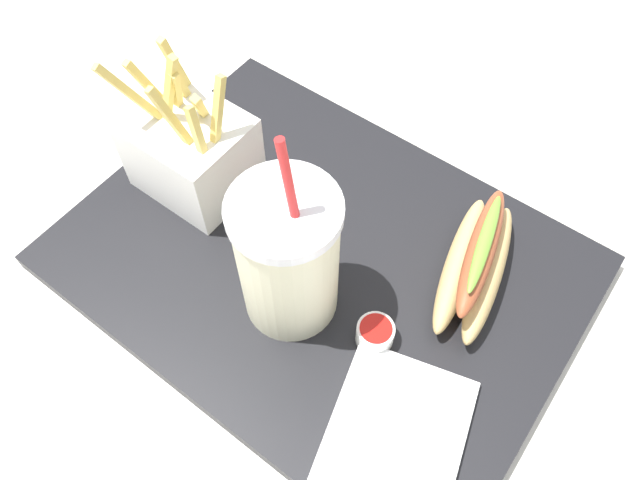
# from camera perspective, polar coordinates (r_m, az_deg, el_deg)

# --- Properties ---
(ground_plane) EXTENTS (2.40, 2.40, 0.02)m
(ground_plane) POSITION_cam_1_polar(r_m,az_deg,el_deg) (0.60, 0.00, -3.08)
(ground_plane) COLOR silver
(food_tray) EXTENTS (0.47, 0.35, 0.02)m
(food_tray) POSITION_cam_1_polar(r_m,az_deg,el_deg) (0.59, 0.00, -2.11)
(food_tray) COLOR black
(food_tray) RESTS_ON ground_plane
(soda_cup) EXTENTS (0.09, 0.09, 0.21)m
(soda_cup) POSITION_cam_1_polar(r_m,az_deg,el_deg) (0.49, -3.01, -1.70)
(soda_cup) COLOR beige
(soda_cup) RESTS_ON food_tray
(fries_basket) EXTENTS (0.11, 0.09, 0.16)m
(fries_basket) POSITION_cam_1_polar(r_m,az_deg,el_deg) (0.61, -12.03, 8.07)
(fries_basket) COLOR white
(fries_basket) RESTS_ON food_tray
(hot_dog_1) EXTENTS (0.09, 0.16, 0.07)m
(hot_dog_1) POSITION_cam_1_polar(r_m,az_deg,el_deg) (0.56, 14.36, -2.15)
(hot_dog_1) COLOR tan
(hot_dog_1) RESTS_ON food_tray
(ketchup_cup_1) EXTENTS (0.04, 0.04, 0.02)m
(ketchup_cup_1) POSITION_cam_1_polar(r_m,az_deg,el_deg) (0.60, -2.59, 3.36)
(ketchup_cup_1) COLOR white
(ketchup_cup_1) RESTS_ON food_tray
(ketchup_cup_2) EXTENTS (0.03, 0.03, 0.02)m
(ketchup_cup_2) POSITION_cam_1_polar(r_m,az_deg,el_deg) (0.53, 5.18, -8.67)
(ketchup_cup_2) COLOR white
(ketchup_cup_2) RESTS_ON food_tray
(napkin_stack) EXTENTS (0.14, 0.16, 0.01)m
(napkin_stack) POSITION_cam_1_polar(r_m,az_deg,el_deg) (0.51, 6.94, -18.09)
(napkin_stack) COLOR white
(napkin_stack) RESTS_ON food_tray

